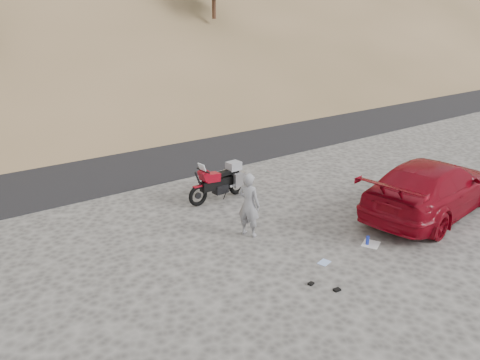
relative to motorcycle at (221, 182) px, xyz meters
name	(u,v)px	position (x,y,z in m)	size (l,w,h in m)	color
ground	(279,242)	(-0.45, -3.23, -0.55)	(140.00, 140.00, 0.00)	#464441
road	(130,157)	(-0.45, 5.77, -0.55)	(120.00, 7.00, 0.05)	black
motorcycle	(221,182)	(0.00, 0.00, 0.00)	(2.17, 0.71, 1.29)	black
man	(249,235)	(-0.81, -2.46, -0.55)	(0.61, 0.40, 1.67)	gray
red_car	(428,212)	(4.19, -4.35, -0.55)	(2.15, 5.29, 1.53)	maroon
gear_white_cloth	(371,244)	(1.30, -4.66, -0.54)	(0.44, 0.39, 0.01)	white
gear_bottle	(368,241)	(1.21, -4.62, -0.44)	(0.08, 0.08, 0.23)	#1C2EA8
gear_glove_a	(337,290)	(-0.90, -5.57, -0.53)	(0.14, 0.10, 0.04)	black
gear_glove_b	(311,284)	(-1.16, -5.09, -0.53)	(0.12, 0.09, 0.04)	black
gear_blue_cloth	(324,262)	(-0.28, -4.61, -0.55)	(0.29, 0.21, 0.01)	#99B5EC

